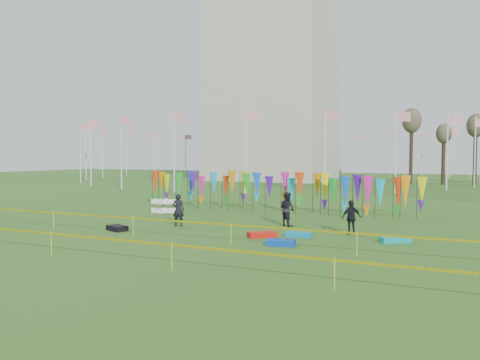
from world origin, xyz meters
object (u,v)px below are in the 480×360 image
at_px(person_left, 178,210).
at_px(kite_bag_red, 262,235).
at_px(kite_bag_teal, 395,240).
at_px(box_kite, 163,206).
at_px(kite_bag_blue, 281,243).
at_px(person_right, 351,217).
at_px(kite_bag_turquoise, 298,234).
at_px(person_mid, 287,209).
at_px(kite_bag_black, 117,228).

xyz_separation_m(person_left, kite_bag_red, (5.13, -1.26, -0.72)).
height_order(kite_bag_red, kite_bag_teal, same).
bearing_deg(box_kite, kite_bag_blue, -33.88).
bearing_deg(box_kite, person_left, -48.15).
relative_size(person_right, kite_bag_turquoise, 1.42).
distance_m(box_kite, person_right, 12.66).
distance_m(kite_bag_blue, kite_bag_red, 2.04).
distance_m(kite_bag_red, kite_bag_teal, 5.62).
xyz_separation_m(kite_bag_turquoise, kite_bag_blue, (-0.03, -2.21, 0.01)).
bearing_deg(kite_bag_turquoise, box_kite, 155.58).
height_order(kite_bag_blue, kite_bag_red, kite_bag_blue).
xyz_separation_m(person_mid, person_right, (3.51, -1.22, -0.09)).
distance_m(kite_bag_blue, kite_bag_teal, 4.86).
height_order(box_kite, kite_bag_teal, box_kite).
bearing_deg(kite_bag_black, person_mid, 34.71).
height_order(kite_bag_blue, kite_bag_teal, kite_bag_blue).
relative_size(box_kite, kite_bag_red, 0.73).
relative_size(person_right, kite_bag_black, 1.47).
xyz_separation_m(person_right, kite_bag_black, (-10.47, -3.60, -0.66)).
height_order(person_mid, person_right, person_mid).
bearing_deg(person_mid, kite_bag_red, 120.51).
bearing_deg(person_left, kite_bag_teal, 163.95).
xyz_separation_m(person_mid, kite_bag_red, (0.07, -3.61, -0.76)).
bearing_deg(person_left, box_kite, -63.65).
distance_m(person_left, kite_bag_black, 3.20).
relative_size(kite_bag_turquoise, kite_bag_black, 1.03).
relative_size(person_right, kite_bag_teal, 1.32).
bearing_deg(kite_bag_teal, kite_bag_black, -169.27).
relative_size(person_mid, kite_bag_blue, 1.55).
bearing_deg(kite_bag_teal, person_left, 179.45).
bearing_deg(kite_bag_red, kite_bag_blue, -46.31).
distance_m(kite_bag_turquoise, kite_bag_teal, 4.08).
bearing_deg(person_right, kite_bag_red, -2.63).
bearing_deg(kite_bag_teal, person_mid, 156.29).
distance_m(kite_bag_turquoise, kite_bag_blue, 2.21).
xyz_separation_m(kite_bag_blue, kite_bag_black, (-8.44, 0.26, 0.01)).
relative_size(kite_bag_red, kite_bag_teal, 1.04).
xyz_separation_m(person_right, kite_bag_turquoise, (-2.00, -1.64, -0.68)).
height_order(person_mid, kite_bag_turquoise, person_mid).
xyz_separation_m(person_right, kite_bag_teal, (2.06, -1.22, -0.67)).
bearing_deg(person_right, box_kite, -51.22).
bearing_deg(person_right, kite_bag_teal, 111.93).
height_order(person_left, person_right, person_left).
height_order(person_mid, kite_bag_black, person_mid).
distance_m(person_left, person_right, 8.64).
bearing_deg(kite_bag_red, person_left, 166.19).
relative_size(kite_bag_blue, kite_bag_black, 1.05).
bearing_deg(box_kite, kite_bag_red, -31.46).
bearing_deg(kite_bag_black, kite_bag_blue, -1.74).
height_order(kite_bag_red, kite_bag_black, kite_bag_black).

